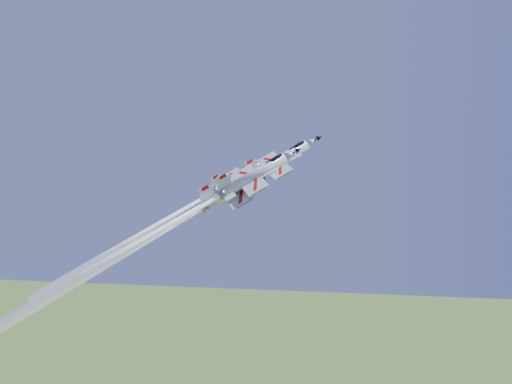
# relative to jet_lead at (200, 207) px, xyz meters

# --- Properties ---
(jet_lead) EXTENTS (36.72, 21.28, 34.61)m
(jet_lead) POSITION_rel_jet_lead_xyz_m (0.00, 0.00, 0.00)
(jet_lead) COLOR silver
(jet_left) EXTENTS (35.44, 20.69, 33.90)m
(jet_left) POSITION_rel_jet_lead_xyz_m (-7.91, 3.50, -3.33)
(jet_left) COLOR silver
(jet_right) EXTENTS (38.48, 22.39, 36.56)m
(jet_right) POSITION_rel_jet_lead_xyz_m (-4.53, -7.88, -2.70)
(jet_right) COLOR silver
(jet_slot) EXTENTS (40.75, 23.62, 38.43)m
(jet_slot) POSITION_rel_jet_lead_xyz_m (-7.55, -7.05, -4.93)
(jet_slot) COLOR silver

